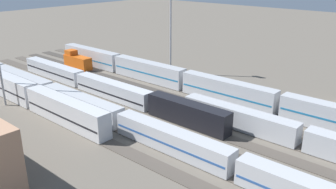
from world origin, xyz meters
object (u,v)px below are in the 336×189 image
at_px(train_on_track_1, 227,91).
at_px(train_on_track_4, 107,88).
at_px(train_on_track_6, 114,117).
at_px(train_on_track_3, 302,137).
at_px(train_on_track_2, 77,61).
at_px(train_on_track_7, 33,97).
at_px(light_mast_2, 171,13).

height_order(train_on_track_1, train_on_track_4, train_on_track_1).
distance_m(train_on_track_1, train_on_track_6, 26.63).
xyz_separation_m(train_on_track_3, train_on_track_2, (69.53, -5.00, 0.14)).
distance_m(train_on_track_4, train_on_track_6, 17.30).
distance_m(train_on_track_7, train_on_track_3, 53.69).
xyz_separation_m(train_on_track_7, train_on_track_6, (-19.91, -5.00, -0.54)).
relative_size(train_on_track_7, train_on_track_3, 1.00).
relative_size(train_on_track_6, light_mast_2, 5.25).
distance_m(train_on_track_3, train_on_track_6, 33.46).
height_order(train_on_track_2, train_on_track_6, train_on_track_2).
bearing_deg(train_on_track_6, light_mast_2, -66.08).
bearing_deg(train_on_track_6, train_on_track_2, -26.79).
height_order(train_on_track_1, train_on_track_6, train_on_track_1).
xyz_separation_m(train_on_track_2, train_on_track_4, (-25.50, 10.00, -0.07)).
relative_size(train_on_track_7, train_on_track_2, 4.72).
xyz_separation_m(train_on_track_2, light_mast_2, (-24.60, -13.86, 14.79)).
xyz_separation_m(train_on_track_7, train_on_track_3, (-49.82, -20.00, -0.57)).
relative_size(train_on_track_3, train_on_track_6, 0.34).
bearing_deg(train_on_track_1, light_mast_2, -20.13).
bearing_deg(train_on_track_1, train_on_track_7, 45.90).
bearing_deg(train_on_track_3, train_on_track_4, 6.48).
xyz_separation_m(train_on_track_3, train_on_track_6, (29.91, 15.00, 0.03)).
bearing_deg(light_mast_2, train_on_track_3, 157.23).
height_order(train_on_track_4, train_on_track_6, same).
bearing_deg(train_on_track_7, train_on_track_3, -158.13).
bearing_deg(train_on_track_4, train_on_track_3, -173.52).
height_order(train_on_track_3, train_on_track_2, train_on_track_2).
relative_size(train_on_track_7, train_on_track_6, 0.34).
bearing_deg(train_on_track_4, light_mast_2, -87.83).
distance_m(train_on_track_2, train_on_track_6, 44.38).
xyz_separation_m(train_on_track_3, train_on_track_1, (20.75, -10.00, 0.58)).
bearing_deg(train_on_track_6, train_on_track_7, 14.10).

